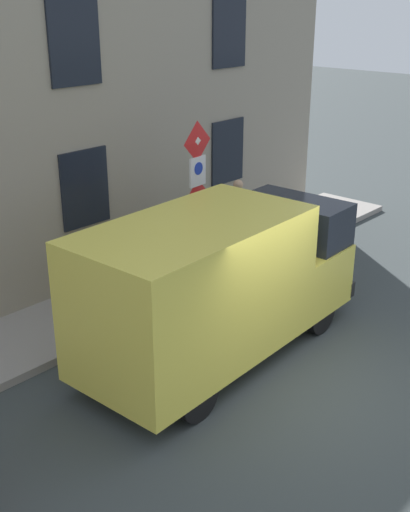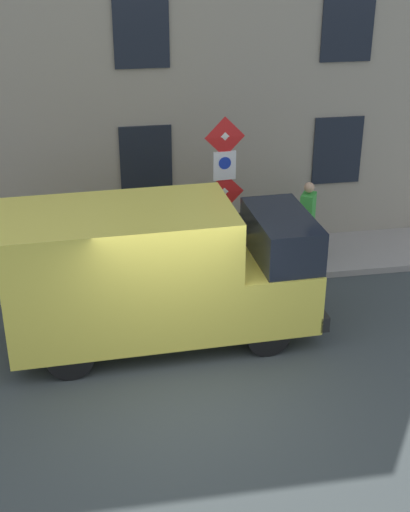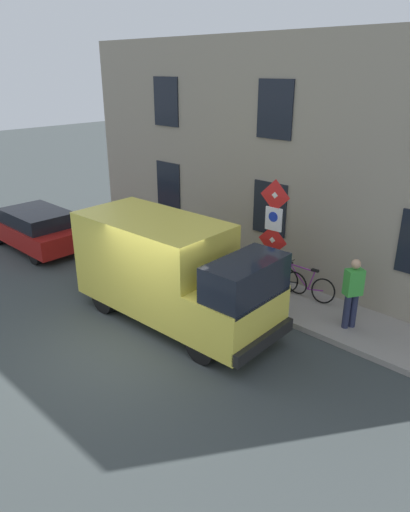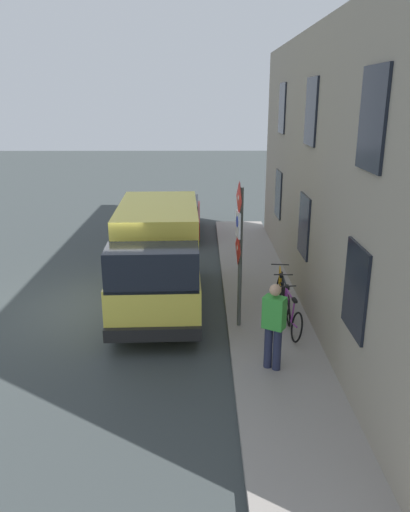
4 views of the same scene
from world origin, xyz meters
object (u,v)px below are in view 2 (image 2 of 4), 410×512
at_px(bicycle_black, 191,238).
at_px(pedestrian, 307,218).
at_px(bicycle_orange, 155,241).
at_px(sign_post_stacked, 224,180).
at_px(delivery_van, 156,272).
at_px(bicycle_purple, 226,236).

height_order(bicycle_black, pedestrian, pedestrian).
xyz_separation_m(bicycle_orange, pedestrian, (-0.62, -3.17, 0.56)).
distance_m(sign_post_stacked, bicycle_orange, 2.43).
bearing_deg(sign_post_stacked, bicycle_black, 22.81).
distance_m(sign_post_stacked, delivery_van, 2.62).
bearing_deg(delivery_van, bicycle_black, 68.75).
distance_m(sign_post_stacked, pedestrian, 2.29).
distance_m(bicycle_purple, bicycle_orange, 1.55).
relative_size(bicycle_purple, pedestrian, 1.00).
bearing_deg(bicycle_purple, delivery_van, 54.14).
xyz_separation_m(sign_post_stacked, pedestrian, (0.55, -1.90, -1.15)).
bearing_deg(bicycle_purple, bicycle_orange, -5.04).
distance_m(delivery_van, pedestrian, 4.25).
relative_size(sign_post_stacked, bicycle_black, 1.87).
relative_size(bicycle_orange, pedestrian, 1.00).
bearing_deg(bicycle_orange, bicycle_purple, -173.86).
bearing_deg(pedestrian, bicycle_black, -164.34).
bearing_deg(sign_post_stacked, bicycle_purple, -13.65).
bearing_deg(delivery_van, pedestrian, 33.19).
relative_size(delivery_van, pedestrian, 3.14).
bearing_deg(delivery_van, bicycle_orange, 82.47).
xyz_separation_m(sign_post_stacked, bicycle_purple, (1.17, -0.28, -1.71)).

